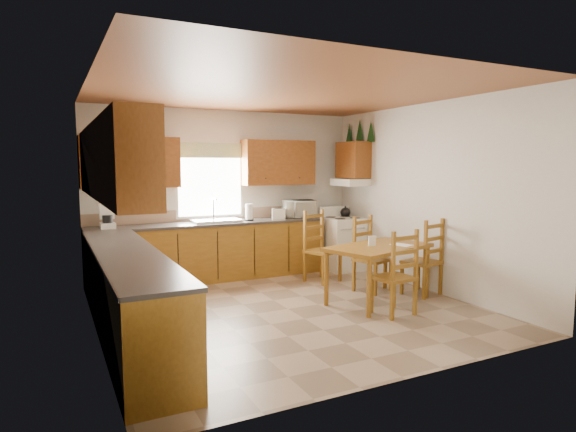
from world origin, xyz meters
name	(u,v)px	position (x,y,z in m)	size (l,w,h in m)	color
floor	(288,309)	(0.00, 0.00, 0.00)	(4.50, 4.50, 0.00)	#88725A
ceiling	(288,92)	(0.00, 0.00, 2.70)	(4.50, 4.50, 0.00)	brown
wall_left	(93,210)	(-2.25, 0.00, 1.35)	(4.50, 4.50, 0.00)	beige
wall_right	(427,197)	(2.25, 0.00, 1.35)	(4.50, 4.50, 0.00)	beige
wall_back	(227,193)	(0.00, 2.25, 1.35)	(4.50, 4.50, 0.00)	beige
wall_front	(410,222)	(0.00, -2.25, 1.35)	(4.50, 4.50, 0.00)	beige
lower_cab_back	(212,252)	(-0.38, 1.95, 0.44)	(3.75, 0.60, 0.88)	brown
lower_cab_left	(128,297)	(-1.95, -0.15, 0.44)	(0.60, 3.60, 0.88)	brown
counter_back	(211,223)	(-0.38, 1.95, 0.90)	(3.75, 0.63, 0.04)	#383331
counter_left	(127,254)	(-1.95, -0.15, 0.90)	(0.63, 3.60, 0.04)	#383331
backsplash	(206,215)	(-0.38, 2.24, 1.01)	(3.75, 0.01, 0.18)	#8E725A
upper_cab_back_left	(130,162)	(-1.55, 2.08, 1.85)	(1.41, 0.33, 0.75)	brown
upper_cab_back_right	(278,163)	(0.86, 2.08, 1.85)	(1.25, 0.33, 0.75)	brown
upper_cab_left	(110,161)	(-2.08, -0.15, 1.85)	(0.33, 3.60, 0.75)	brown
upper_cab_stove	(353,160)	(2.08, 1.65, 1.90)	(0.33, 0.62, 0.62)	brown
range_hood	(350,182)	(2.03, 1.65, 1.52)	(0.44, 0.62, 0.12)	silver
window_frame	(210,182)	(-0.30, 2.22, 1.55)	(1.13, 0.02, 1.18)	silver
window_pane	(210,182)	(-0.30, 2.21, 1.55)	(1.05, 0.01, 1.10)	white
window_valance	(210,150)	(-0.30, 2.19, 2.05)	(1.19, 0.01, 0.24)	#547E40
sink_basin	(216,221)	(-0.30, 1.95, 0.94)	(0.75, 0.45, 0.04)	silver
pine_decal_a	(371,131)	(2.21, 1.33, 2.38)	(0.22, 0.22, 0.36)	#123512
pine_decal_b	(360,130)	(2.21, 1.65, 2.42)	(0.22, 0.22, 0.36)	#123512
pine_decal_c	(349,133)	(2.21, 1.97, 2.38)	(0.22, 0.22, 0.36)	#123512
stove	(342,244)	(1.88, 1.64, 0.45)	(0.60, 0.62, 0.89)	silver
coffeemaker	(107,215)	(-1.92, 1.90, 1.11)	(0.22, 0.27, 0.38)	silver
paper_towel	(249,212)	(0.24, 1.90, 1.06)	(0.12, 0.12, 0.27)	white
toaster	(279,214)	(0.76, 1.87, 1.01)	(0.22, 0.14, 0.18)	silver
microwave	(299,209)	(1.18, 1.94, 1.07)	(0.49, 0.36, 0.30)	silver
dining_table	(378,273)	(1.23, -0.23, 0.38)	(1.41, 0.81, 0.76)	brown
chair_near_left	(394,272)	(1.06, -0.75, 0.52)	(0.44, 0.42, 1.04)	brown
chair_near_right	(422,257)	(1.99, -0.21, 0.54)	(0.45, 0.43, 1.07)	brown
chair_far_left	(373,254)	(1.48, 0.24, 0.54)	(0.45, 0.43, 1.07)	brown
chair_far_right	(323,247)	(1.13, 1.06, 0.55)	(0.46, 0.44, 1.10)	brown
table_paper	(402,245)	(1.53, -0.32, 0.76)	(0.20, 0.27, 0.00)	white
table_card	(372,241)	(1.13, -0.21, 0.82)	(0.10, 0.02, 0.13)	white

